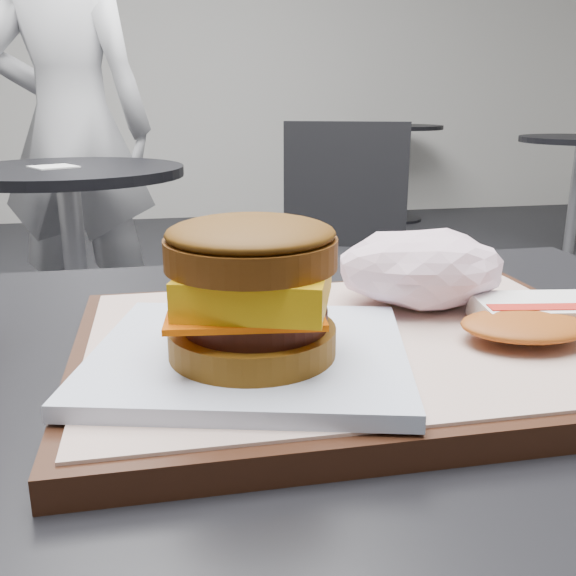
{
  "coord_description": "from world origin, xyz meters",
  "views": [
    {
      "loc": [
        -0.08,
        -0.4,
        0.95
      ],
      "look_at": [
        -0.0,
        -0.03,
        0.83
      ],
      "focal_mm": 40.0,
      "sensor_mm": 36.0,
      "label": 1
    }
  ],
  "objects_px": {
    "hash_brown": "(533,318)",
    "serving_tray": "(354,349)",
    "neighbor_chair": "(308,238)",
    "breakfast_sandwich": "(252,305)",
    "crumpled_wrapper": "(422,268)",
    "patron": "(72,128)",
    "neighbor_table": "(73,232)"
  },
  "relations": [
    {
      "from": "hash_brown",
      "to": "serving_tray",
      "type": "bearing_deg",
      "value": 171.05
    },
    {
      "from": "hash_brown",
      "to": "neighbor_chair",
      "type": "relative_size",
      "value": 0.14
    },
    {
      "from": "serving_tray",
      "to": "neighbor_chair",
      "type": "relative_size",
      "value": 0.43
    },
    {
      "from": "breakfast_sandwich",
      "to": "crumpled_wrapper",
      "type": "height_order",
      "value": "breakfast_sandwich"
    },
    {
      "from": "neighbor_chair",
      "to": "breakfast_sandwich",
      "type": "bearing_deg",
      "value": -104.22
    },
    {
      "from": "hash_brown",
      "to": "crumpled_wrapper",
      "type": "distance_m",
      "value": 0.09
    },
    {
      "from": "neighbor_chair",
      "to": "patron",
      "type": "xyz_separation_m",
      "value": [
        -0.78,
        0.63,
        0.33
      ]
    },
    {
      "from": "serving_tray",
      "to": "breakfast_sandwich",
      "type": "xyz_separation_m",
      "value": [
        -0.08,
        -0.04,
        0.05
      ]
    },
    {
      "from": "serving_tray",
      "to": "hash_brown",
      "type": "xyz_separation_m",
      "value": [
        0.12,
        -0.02,
        0.02
      ]
    },
    {
      "from": "serving_tray",
      "to": "crumpled_wrapper",
      "type": "height_order",
      "value": "crumpled_wrapper"
    },
    {
      "from": "crumpled_wrapper",
      "to": "neighbor_table",
      "type": "height_order",
      "value": "crumpled_wrapper"
    },
    {
      "from": "neighbor_table",
      "to": "patron",
      "type": "bearing_deg",
      "value": 94.31
    },
    {
      "from": "patron",
      "to": "serving_tray",
      "type": "bearing_deg",
      "value": 115.59
    },
    {
      "from": "breakfast_sandwich",
      "to": "neighbor_table",
      "type": "distance_m",
      "value": 1.74
    },
    {
      "from": "breakfast_sandwich",
      "to": "neighbor_table",
      "type": "xyz_separation_m",
      "value": [
        -0.32,
        1.69,
        -0.28
      ]
    },
    {
      "from": "breakfast_sandwich",
      "to": "neighbor_chair",
      "type": "height_order",
      "value": "breakfast_sandwich"
    },
    {
      "from": "crumpled_wrapper",
      "to": "neighbor_chair",
      "type": "xyz_separation_m",
      "value": [
        0.27,
        1.54,
        -0.31
      ]
    },
    {
      "from": "hash_brown",
      "to": "breakfast_sandwich",
      "type": "bearing_deg",
      "value": -174.06
    },
    {
      "from": "serving_tray",
      "to": "breakfast_sandwich",
      "type": "bearing_deg",
      "value": -152.48
    },
    {
      "from": "neighbor_chair",
      "to": "hash_brown",
      "type": "bearing_deg",
      "value": -97.59
    },
    {
      "from": "serving_tray",
      "to": "neighbor_chair",
      "type": "distance_m",
      "value": 1.66
    },
    {
      "from": "hash_brown",
      "to": "patron",
      "type": "xyz_separation_m",
      "value": [
        -0.57,
        2.25,
        0.04
      ]
    },
    {
      "from": "breakfast_sandwich",
      "to": "hash_brown",
      "type": "distance_m",
      "value": 0.2
    },
    {
      "from": "hash_brown",
      "to": "neighbor_table",
      "type": "distance_m",
      "value": 1.77
    },
    {
      "from": "crumpled_wrapper",
      "to": "patron",
      "type": "distance_m",
      "value": 2.24
    },
    {
      "from": "serving_tray",
      "to": "hash_brown",
      "type": "relative_size",
      "value": 3.05
    },
    {
      "from": "neighbor_table",
      "to": "patron",
      "type": "xyz_separation_m",
      "value": [
        -0.04,
        0.58,
        0.29
      ]
    },
    {
      "from": "patron",
      "to": "breakfast_sandwich",
      "type": "bearing_deg",
      "value": 113.52
    },
    {
      "from": "crumpled_wrapper",
      "to": "breakfast_sandwich",
      "type": "bearing_deg",
      "value": -146.54
    },
    {
      "from": "breakfast_sandwich",
      "to": "serving_tray",
      "type": "bearing_deg",
      "value": 27.52
    },
    {
      "from": "breakfast_sandwich",
      "to": "hash_brown",
      "type": "bearing_deg",
      "value": 5.94
    },
    {
      "from": "hash_brown",
      "to": "crumpled_wrapper",
      "type": "xyz_separation_m",
      "value": [
        -0.05,
        0.08,
        0.02
      ]
    }
  ]
}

